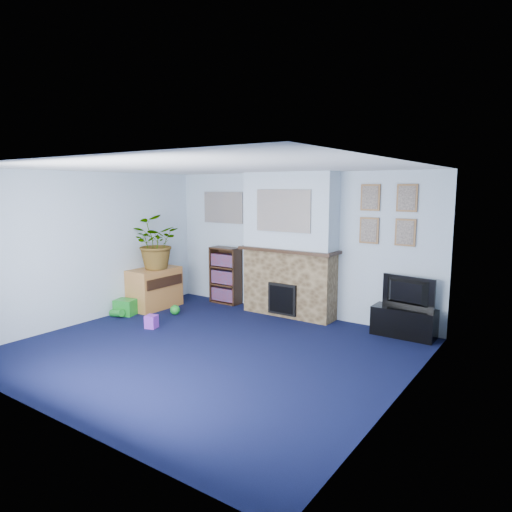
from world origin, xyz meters
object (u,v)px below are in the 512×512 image
Objects in this scene: tv_stand at (404,321)px; television at (406,293)px; bookshelf at (226,277)px; sideboard at (155,289)px.

tv_stand is 0.42m from television.
bookshelf reaches higher than tv_stand.
tv_stand is 1.13× the size of television.
sideboard reaches higher than tv_stand.
sideboard is at bearing 21.46° from television.
bookshelf is 1.32m from sideboard.
tv_stand is at bearing 12.53° from sideboard.
sideboard is at bearing -167.47° from tv_stand.
bookshelf is (-3.35, 0.08, 0.28)m from tv_stand.
sideboard is at bearing -129.72° from bookshelf.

